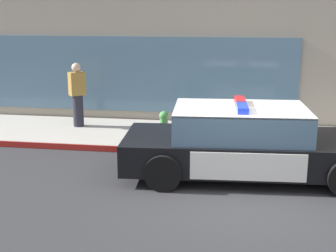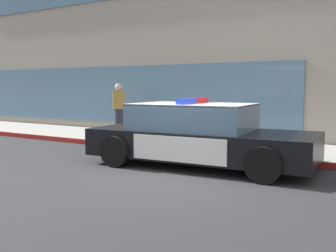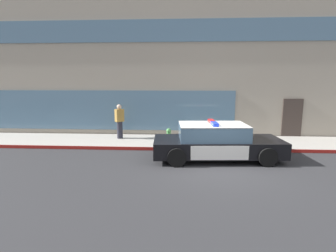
# 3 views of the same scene
# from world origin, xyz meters

# --- Properties ---
(ground) EXTENTS (48.00, 48.00, 0.00)m
(ground) POSITION_xyz_m (0.00, 0.00, 0.00)
(ground) COLOR #303033
(sidewalk) EXTENTS (48.00, 2.70, 0.15)m
(sidewalk) POSITION_xyz_m (0.00, 3.29, 0.07)
(sidewalk) COLOR #B2ADA3
(sidewalk) RESTS_ON ground
(curb_red_paint) EXTENTS (28.80, 0.04, 0.14)m
(curb_red_paint) POSITION_xyz_m (0.00, 1.92, 0.08)
(curb_red_paint) COLOR maroon
(curb_red_paint) RESTS_ON ground
(storefront_building) EXTENTS (24.48, 11.58, 7.64)m
(storefront_building) POSITION_xyz_m (-2.96, 10.44, 3.82)
(storefront_building) COLOR gray
(storefront_building) RESTS_ON ground
(police_cruiser) EXTENTS (5.02, 2.39, 1.49)m
(police_cruiser) POSITION_xyz_m (0.06, 0.84, 0.68)
(police_cruiser) COLOR black
(police_cruiser) RESTS_ON ground
(fire_hydrant) EXTENTS (0.34, 0.39, 0.73)m
(fire_hydrant) POSITION_xyz_m (-1.87, 2.55, 0.50)
(fire_hydrant) COLOR #4C994C
(fire_hydrant) RESTS_ON sidewalk
(pedestrian_on_sidewalk) EXTENTS (0.47, 0.46, 1.71)m
(pedestrian_on_sidewalk) POSITION_xyz_m (-4.40, 3.62, 1.01)
(pedestrian_on_sidewalk) COLOR #23232D
(pedestrian_on_sidewalk) RESTS_ON sidewalk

